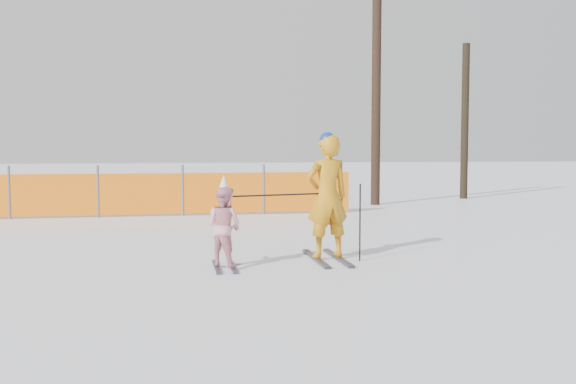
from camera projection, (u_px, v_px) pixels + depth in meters
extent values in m
plane|color=white|center=(294.00, 263.00, 9.29)|extent=(120.00, 120.00, 0.00)
cube|color=black|center=(316.00, 258.00, 9.56)|extent=(0.09, 1.54, 0.04)
cube|color=black|center=(338.00, 258.00, 9.62)|extent=(0.09, 1.54, 0.04)
imported|color=orange|center=(327.00, 196.00, 9.52)|extent=(0.73, 0.55, 1.82)
sphere|color=navy|center=(327.00, 140.00, 9.47)|extent=(0.24, 0.24, 0.24)
cube|color=black|center=(217.00, 267.00, 8.92)|extent=(0.09, 1.00, 0.03)
cube|color=black|center=(232.00, 266.00, 8.96)|extent=(0.09, 1.00, 0.03)
imported|color=pink|center=(224.00, 226.00, 8.90)|extent=(0.68, 0.68, 1.11)
cone|color=white|center=(224.00, 184.00, 8.85)|extent=(0.19, 0.19, 0.24)
cylinder|color=black|center=(360.00, 222.00, 9.44)|extent=(0.02, 0.02, 1.14)
cylinder|color=black|center=(277.00, 195.00, 9.19)|extent=(1.33, 0.35, 0.02)
cylinder|color=#595960|center=(9.00, 192.00, 14.95)|extent=(0.06, 0.06, 1.25)
cylinder|color=#595960|center=(98.00, 191.00, 15.31)|extent=(0.06, 0.06, 1.25)
cylinder|color=#595960|center=(183.00, 190.00, 15.67)|extent=(0.06, 0.06, 1.25)
cylinder|color=#595960|center=(264.00, 189.00, 16.02)|extent=(0.06, 0.06, 1.25)
cylinder|color=#595960|center=(341.00, 188.00, 16.38)|extent=(0.06, 0.06, 1.25)
cube|color=orange|center=(59.00, 195.00, 15.15)|extent=(14.20, 0.03, 1.00)
cylinder|color=black|center=(376.00, 82.00, 18.49)|extent=(0.26, 0.26, 7.14)
cylinder|color=black|center=(465.00, 122.00, 20.81)|extent=(0.24, 0.24, 5.02)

